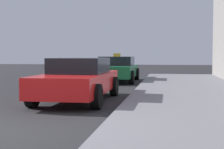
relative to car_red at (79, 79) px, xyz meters
name	(u,v)px	position (x,y,z in m)	size (l,w,h in m)	color
sidewalk	(222,137)	(3.46, -4.17, -0.57)	(4.00, 32.00, 0.15)	slate
car_red	(79,79)	(0.00, 0.00, 0.00)	(1.92, 4.33, 1.27)	red
car_green	(117,69)	(0.05, 7.16, 0.00)	(2.04, 4.14, 1.43)	#196638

